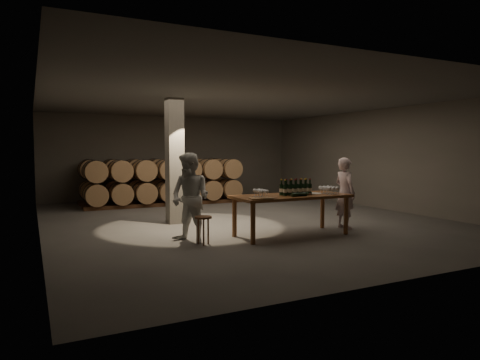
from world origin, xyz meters
name	(u,v)px	position (x,y,z in m)	size (l,w,h in m)	color
room	(175,161)	(-1.80, 0.20, 1.60)	(12.00, 12.00, 12.00)	#53504D
tasting_table	(291,200)	(0.00, -2.50, 0.80)	(2.60, 1.10, 0.90)	brown
barrel_stack_back	(156,179)	(-0.96, 5.20, 0.83)	(5.48, 0.95, 1.57)	#502F1B
barrel_stack_front	(167,181)	(-0.96, 3.80, 0.83)	(5.48, 0.95, 1.57)	#502F1B
bottle_cluster	(296,189)	(0.10, -2.53, 1.03)	(0.74, 0.24, 0.36)	black
lying_bottles	(300,194)	(0.00, -2.82, 0.94)	(0.47, 0.08, 0.08)	black
glass_cluster_left	(261,191)	(-0.83, -2.61, 1.02)	(0.19, 0.41, 0.17)	silver
glass_cluster_right	(329,188)	(0.92, -2.64, 1.02)	(0.30, 0.41, 0.17)	silver
plate	(315,193)	(0.61, -2.54, 0.91)	(0.30, 0.30, 0.02)	white
notebook_near	(266,198)	(-0.89, -2.95, 0.92)	(0.24, 0.19, 0.03)	brown
notebook_corner	(255,199)	(-1.09, -2.86, 0.91)	(0.20, 0.26, 0.02)	brown
pen	(275,198)	(-0.68, -2.92, 0.91)	(0.01, 0.01, 0.14)	black
stool	(203,221)	(-2.08, -2.52, 0.47)	(0.34, 0.34, 0.57)	#502F1B
person_man	(345,193)	(1.63, -2.35, 0.85)	(0.62, 0.41, 1.71)	silver
person_woman	(190,198)	(-2.23, -2.20, 0.92)	(0.89, 0.69, 1.83)	silver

